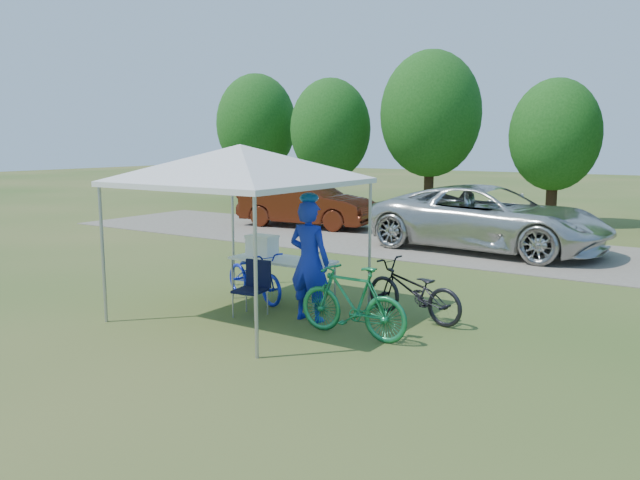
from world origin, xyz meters
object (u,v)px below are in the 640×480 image
object	(u,v)px
folding_table	(283,261)
folding_chair	(254,283)
cyclist	(309,261)
bike_dark	(413,290)
minivan	(488,218)
cooler	(262,246)
sedan	(307,204)
bike_blue	(255,275)
bike_green	(352,301)

from	to	relation	value
folding_table	folding_chair	size ratio (longest dim) A/B	2.08
folding_table	folding_chair	world-z (taller)	folding_chair
cyclist	bike_dark	world-z (taller)	cyclist
folding_table	minivan	world-z (taller)	minivan
bike_dark	folding_table	bearing A→B (deg)	-73.23
cooler	sedan	distance (m)	9.31
folding_table	cooler	xyz separation A→B (m)	(-0.45, -0.00, 0.23)
folding_chair	minivan	bearing A→B (deg)	73.20
folding_table	bike_dark	xyz separation A→B (m)	(2.38, 0.21, -0.25)
minivan	sedan	bearing A→B (deg)	83.76
bike_blue	bike_dark	distance (m)	2.88
cyclist	bike_blue	xyz separation A→B (m)	(-1.51, 0.51, -0.50)
cyclist	bike_blue	distance (m)	1.67
sedan	minivan	bearing A→B (deg)	-106.96
cooler	sedan	xyz separation A→B (m)	(-4.59, 8.10, -0.19)
bike_green	cyclist	bearing A→B (deg)	-109.32
bike_blue	bike_green	distance (m)	2.65
cyclist	bike_green	bearing A→B (deg)	158.79
bike_blue	bike_green	xyz separation A→B (m)	(2.50, -0.87, 0.08)
bike_dark	folding_chair	bearing A→B (deg)	-51.10
cooler	minivan	distance (m)	7.18
bike_green	bike_blue	bearing A→B (deg)	-108.35
folding_chair	cooler	size ratio (longest dim) A/B	1.70
cyclist	minivan	bearing A→B (deg)	-93.22
bike_dark	bike_green	bearing A→B (deg)	-3.41
folding_chair	sedan	bearing A→B (deg)	111.69
folding_table	bike_blue	xyz separation A→B (m)	(-0.47, -0.20, -0.27)
sedan	folding_table	bearing A→B (deg)	-154.89
cyclist	minivan	xyz separation A→B (m)	(0.30, 7.66, -0.10)
sedan	folding_chair	bearing A→B (deg)	-157.02
folding_chair	bike_dark	distance (m)	2.53
sedan	cooler	bearing A→B (deg)	-157.24
cyclist	bike_blue	bearing A→B (deg)	-19.60
folding_table	cyclist	bearing A→B (deg)	-34.17
cooler	bike_dark	world-z (taller)	cooler
bike_blue	cooler	bearing A→B (deg)	14.51
bike_blue	bike_green	size ratio (longest dim) A/B	0.97
cooler	bike_blue	xyz separation A→B (m)	(-0.02, -0.20, -0.51)
bike_dark	cyclist	bearing A→B (deg)	-43.67
folding_chair	bike_dark	size ratio (longest dim) A/B	0.50
bike_blue	sedan	world-z (taller)	sedan
minivan	cooler	bearing A→B (deg)	169.46
minivan	bike_dark	bearing A→B (deg)	-167.31
folding_chair	bike_dark	xyz separation A→B (m)	(2.25, 1.16, -0.06)
sedan	bike_blue	bearing A→B (deg)	-157.93
folding_table	sedan	distance (m)	9.54
folding_table	sedan	xyz separation A→B (m)	(-5.04, 8.10, 0.05)
bike_green	cooler	bearing A→B (deg)	-112.49
cooler	bike_dark	distance (m)	2.88
folding_chair	minivan	size ratio (longest dim) A/B	0.15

